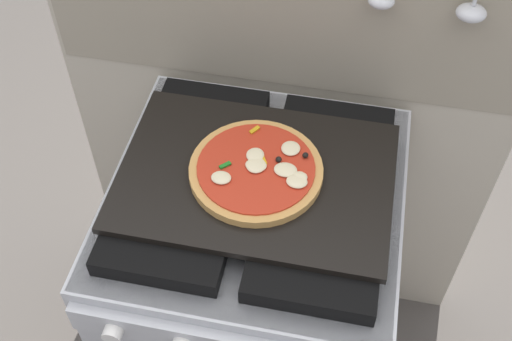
% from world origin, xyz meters
% --- Properties ---
extents(kitchen_backsplash, '(1.10, 0.09, 1.55)m').
position_xyz_m(kitchen_backsplash, '(0.00, 0.33, 0.79)').
color(kitchen_backsplash, '#B2A893').
rests_on(kitchen_backsplash, ground_plane).
extents(stove, '(0.60, 0.64, 0.90)m').
position_xyz_m(stove, '(-0.00, -0.00, 0.45)').
color(stove, '#B7BABF').
rests_on(stove, ground_plane).
extents(baking_tray, '(0.54, 0.38, 0.02)m').
position_xyz_m(baking_tray, '(0.00, 0.00, 0.91)').
color(baking_tray, black).
rests_on(baking_tray, stove).
extents(pizza_left, '(0.26, 0.26, 0.03)m').
position_xyz_m(pizza_left, '(0.00, 0.00, 0.93)').
color(pizza_left, tan).
rests_on(pizza_left, baking_tray).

